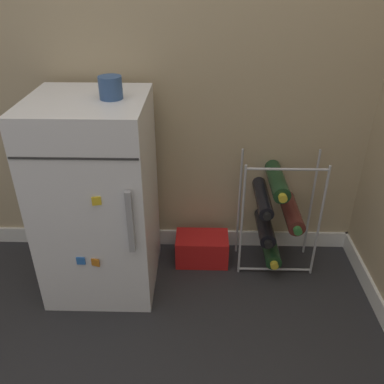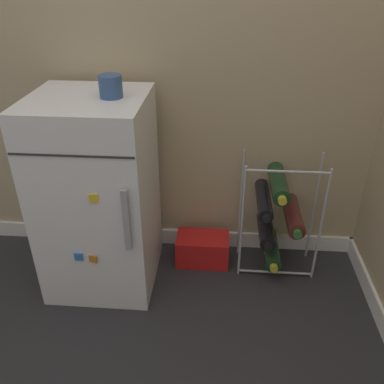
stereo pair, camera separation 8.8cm
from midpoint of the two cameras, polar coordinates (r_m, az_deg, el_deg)
The scene contains 6 objects.
ground_plane at distance 1.84m, azimuth -0.69°, elevation -19.53°, with size 14.00×14.00×0.00m, color #28282B.
wall_back at distance 1.88m, azimuth -0.14°, elevation 25.09°, with size 6.64×0.07×2.50m.
mini_fridge at distance 1.89m, azimuth -14.35°, elevation -0.89°, with size 0.49×0.51×0.92m.
wine_rack at distance 2.04m, azimuth 10.27°, elevation -3.05°, with size 0.38×0.33×0.61m.
soda_box at distance 2.15m, azimuth 0.22°, elevation -7.96°, with size 0.27×0.16×0.15m.
fridge_top_cup at distance 1.67m, azimuth -12.90°, elevation 14.08°, with size 0.09×0.09×0.09m.
Camera 1 is at (0.01, -1.20, 1.40)m, focal length 38.00 mm.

